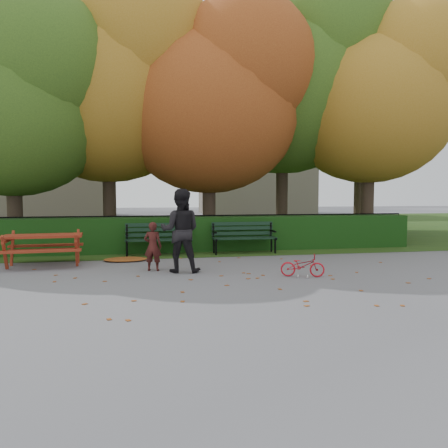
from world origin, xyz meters
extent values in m
plane|color=slate|center=(0.00, 0.00, 0.00)|extent=(90.00, 90.00, 0.00)
plane|color=#1E3A12|center=(0.00, 14.00, 0.01)|extent=(90.00, 90.00, 0.00)
cube|color=#B7A492|center=(-9.00, 26.00, 7.50)|extent=(10.00, 7.00, 15.00)
cube|color=#B7A492|center=(8.00, 28.00, 6.00)|extent=(9.00, 6.00, 12.00)
cube|color=black|center=(0.00, 4.50, 0.50)|extent=(13.00, 0.90, 1.00)
cube|color=black|center=(0.00, 5.30, 0.08)|extent=(14.00, 0.04, 0.04)
cube|color=black|center=(0.00, 5.30, 1.00)|extent=(14.00, 0.04, 0.04)
cylinder|color=black|center=(-3.00, 5.30, 0.50)|extent=(0.03, 0.03, 1.00)
cylinder|color=black|center=(0.00, 5.30, 0.50)|extent=(0.03, 0.03, 1.00)
cylinder|color=black|center=(3.00, 5.30, 0.50)|extent=(0.03, 0.03, 1.00)
cylinder|color=black|center=(6.50, 5.30, 0.50)|extent=(0.03, 0.03, 1.00)
cylinder|color=#31221A|center=(-5.50, 5.80, 1.31)|extent=(0.44, 0.44, 2.62)
ellipsoid|color=#2F4A18|center=(-5.50, 5.80, 4.12)|extent=(5.60, 5.60, 5.04)
sphere|color=#2F4A18|center=(-4.52, 5.10, 5.38)|extent=(4.20, 4.20, 4.20)
cylinder|color=#31221A|center=(-2.80, 7.00, 1.57)|extent=(0.44, 0.44, 3.15)
ellipsoid|color=#946215|center=(-2.80, 7.00, 4.95)|extent=(6.40, 6.40, 5.76)
sphere|color=#946215|center=(-1.68, 6.20, 6.39)|extent=(4.80, 4.80, 4.80)
cylinder|color=#31221A|center=(0.50, 6.20, 1.40)|extent=(0.44, 0.44, 2.80)
ellipsoid|color=maroon|center=(0.50, 6.20, 4.40)|extent=(6.00, 6.00, 5.40)
sphere|color=maroon|center=(1.55, 5.45, 5.75)|extent=(4.50, 4.50, 4.50)
cylinder|color=#31221A|center=(3.50, 7.50, 1.75)|extent=(0.44, 0.44, 3.50)
ellipsoid|color=#2F4A18|center=(3.50, 7.50, 5.50)|extent=(6.80, 6.80, 6.12)
sphere|color=#2F4A18|center=(4.69, 6.65, 7.03)|extent=(5.10, 5.10, 5.10)
cylinder|color=#31221A|center=(6.20, 6.00, 1.49)|extent=(0.44, 0.44, 2.97)
ellipsoid|color=#946215|center=(6.20, 6.00, 4.68)|extent=(5.80, 5.80, 5.22)
sphere|color=#946215|center=(7.21, 5.28, 5.98)|extent=(4.35, 4.35, 4.35)
sphere|color=maroon|center=(-6.35, 8.68, 6.71)|extent=(4.95, 4.95, 4.95)
cylinder|color=#31221A|center=(8.00, 10.00, 1.57)|extent=(0.44, 0.44, 3.15)
ellipsoid|color=#2F4A18|center=(8.00, 10.00, 4.95)|extent=(6.00, 6.00, 5.40)
sphere|color=#2F4A18|center=(9.05, 9.25, 6.30)|extent=(4.50, 4.50, 4.50)
cube|color=black|center=(-1.30, 3.42, 0.44)|extent=(1.80, 0.12, 0.04)
cube|color=black|center=(-1.30, 3.60, 0.44)|extent=(1.80, 0.12, 0.04)
cube|color=black|center=(-1.30, 3.78, 0.44)|extent=(1.80, 0.12, 0.04)
cube|color=black|center=(-1.30, 3.87, 0.55)|extent=(1.80, 0.05, 0.10)
cube|color=black|center=(-1.30, 3.87, 0.70)|extent=(1.80, 0.05, 0.10)
cube|color=black|center=(-1.30, 3.87, 0.83)|extent=(1.80, 0.05, 0.10)
cube|color=black|center=(-2.15, 3.60, 0.42)|extent=(0.05, 0.55, 0.06)
cube|color=black|center=(-2.15, 3.87, 0.65)|extent=(0.05, 0.05, 0.41)
cylinder|color=black|center=(-2.15, 3.42, 0.22)|extent=(0.05, 0.05, 0.44)
cylinder|color=black|center=(-2.15, 3.78, 0.22)|extent=(0.05, 0.05, 0.44)
cube|color=black|center=(-2.15, 3.62, 0.62)|extent=(0.05, 0.45, 0.04)
cube|color=black|center=(-0.45, 3.60, 0.42)|extent=(0.05, 0.55, 0.06)
cube|color=black|center=(-0.45, 3.87, 0.65)|extent=(0.05, 0.05, 0.41)
cylinder|color=black|center=(-0.45, 3.42, 0.22)|extent=(0.05, 0.05, 0.44)
cylinder|color=black|center=(-0.45, 3.78, 0.22)|extent=(0.05, 0.05, 0.44)
cube|color=black|center=(-0.45, 3.62, 0.62)|extent=(0.05, 0.45, 0.04)
cube|color=black|center=(1.10, 3.42, 0.44)|extent=(1.80, 0.12, 0.04)
cube|color=black|center=(1.10, 3.60, 0.44)|extent=(1.80, 0.12, 0.04)
cube|color=black|center=(1.10, 3.78, 0.44)|extent=(1.80, 0.12, 0.04)
cube|color=black|center=(1.10, 3.87, 0.55)|extent=(1.80, 0.05, 0.10)
cube|color=black|center=(1.10, 3.87, 0.70)|extent=(1.80, 0.05, 0.10)
cube|color=black|center=(1.10, 3.87, 0.83)|extent=(1.80, 0.05, 0.10)
cube|color=black|center=(0.25, 3.60, 0.42)|extent=(0.05, 0.55, 0.06)
cube|color=black|center=(0.25, 3.87, 0.65)|extent=(0.05, 0.05, 0.41)
cylinder|color=black|center=(0.25, 3.42, 0.22)|extent=(0.05, 0.05, 0.44)
cylinder|color=black|center=(0.25, 3.78, 0.22)|extent=(0.05, 0.05, 0.44)
cube|color=black|center=(0.25, 3.62, 0.62)|extent=(0.05, 0.45, 0.04)
cube|color=black|center=(1.95, 3.60, 0.42)|extent=(0.05, 0.55, 0.06)
cube|color=black|center=(1.95, 3.87, 0.65)|extent=(0.05, 0.05, 0.41)
cylinder|color=black|center=(1.95, 3.42, 0.22)|extent=(0.05, 0.05, 0.44)
cylinder|color=black|center=(1.95, 3.78, 0.22)|extent=(0.05, 0.05, 0.44)
cube|color=black|center=(1.95, 3.62, 0.62)|extent=(0.05, 0.45, 0.04)
cube|color=maroon|center=(-4.02, 2.42, 0.71)|extent=(1.78, 0.86, 0.06)
cube|color=maroon|center=(-3.97, 1.85, 0.42)|extent=(1.74, 0.38, 0.05)
cube|color=maroon|center=(-4.07, 2.99, 0.42)|extent=(1.74, 0.38, 0.05)
cube|color=maroon|center=(-4.73, 1.93, 0.38)|extent=(0.10, 0.50, 0.84)
cube|color=maroon|center=(-4.80, 2.79, 0.38)|extent=(0.10, 0.50, 0.84)
cube|color=maroon|center=(-4.76, 2.36, 0.63)|extent=(0.17, 1.29, 0.06)
cube|color=maroon|center=(-3.24, 2.05, 0.38)|extent=(0.10, 0.50, 0.84)
cube|color=maroon|center=(-3.31, 2.91, 0.38)|extent=(0.10, 0.50, 0.84)
cube|color=maroon|center=(-3.27, 2.48, 0.63)|extent=(0.17, 1.29, 0.06)
cube|color=maroon|center=(-4.02, 2.42, 0.38)|extent=(1.53, 0.19, 0.06)
ellipsoid|color=#66330E|center=(-2.17, 2.88, 0.04)|extent=(1.23, 0.97, 0.08)
imported|color=#3F1714|center=(-1.53, 1.29, 0.54)|extent=(0.45, 0.35, 1.08)
imported|color=black|center=(-0.95, 1.03, 0.90)|extent=(0.99, 0.84, 1.80)
imported|color=red|center=(1.44, 0.00, 0.23)|extent=(0.94, 0.58, 0.46)
camera|label=1|loc=(-1.81, -8.33, 1.69)|focal=35.00mm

